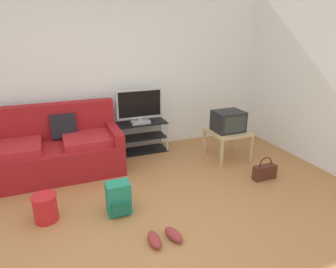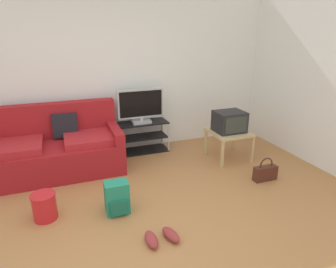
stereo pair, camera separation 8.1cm
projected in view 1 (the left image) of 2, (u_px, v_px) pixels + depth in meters
ground_plane at (141, 237)px, 3.01m from camera, size 9.00×9.80×0.02m
wall_back at (94, 73)px, 4.70m from camera, size 9.00×0.10×2.70m
wall_right at (319, 76)px, 4.36m from camera, size 0.10×3.60×2.70m
couch at (54, 150)px, 4.27m from camera, size 1.90×0.91×0.97m
tv_stand at (140, 137)px, 5.03m from camera, size 0.90×0.37×0.52m
flat_tv at (140, 107)px, 4.83m from camera, size 0.77×0.22×0.57m
side_table at (228, 135)px, 4.74m from camera, size 0.60×0.60×0.46m
crt_tv at (228, 121)px, 4.68m from camera, size 0.46×0.39×0.33m
backpack at (118, 198)px, 3.34m from camera, size 0.27×0.27×0.38m
handbag at (265, 171)px, 4.14m from camera, size 0.34×0.12×0.34m
cleaning_bucket at (45, 207)px, 3.22m from camera, size 0.27×0.27×0.31m
sneakers_pair at (164, 237)px, 2.93m from camera, size 0.35×0.28×0.09m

